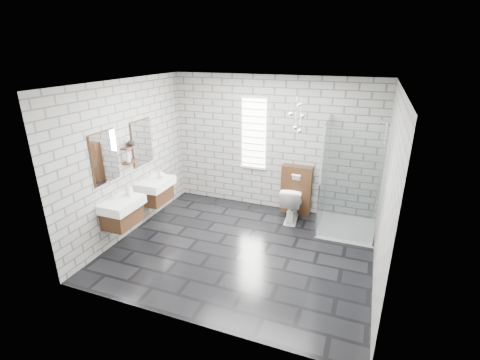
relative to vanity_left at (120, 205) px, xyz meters
The scene contains 20 objects.
floor 2.14m from the vanity_left, 17.23° to the left, with size 4.20×3.60×0.02m, color black.
ceiling 2.79m from the vanity_left, 17.23° to the left, with size 4.20×3.60×0.02m, color white.
wall_back 3.12m from the vanity_left, 51.54° to the left, with size 4.20×0.02×2.70m, color #979792.
wall_front 2.34m from the vanity_left, 32.58° to the right, with size 4.20×0.02×2.70m, color #979792.
wall_left 0.86m from the vanity_left, 108.93° to the left, with size 0.02×3.60×2.70m, color #979792.
wall_right 4.10m from the vanity_left, ahead, with size 0.02×3.60×2.70m, color #979792.
vanity_left is the anchor object (origin of this frame).
vanity_right 0.98m from the vanity_left, 90.00° to the left, with size 0.47×0.70×1.57m.
shelf_lower 0.79m from the vanity_left, 102.78° to the left, with size 0.14×0.30×0.03m, color #452815.
shelf_upper 0.99m from the vanity_left, 102.78° to the left, with size 0.14×0.30×0.03m, color #452815.
window 2.92m from the vanity_left, 57.58° to the left, with size 0.56×0.05×1.48m.
cistern_panel 3.37m from the vanity_left, 43.04° to the left, with size 0.60×0.20×1.00m, color #452815.
flush_plate 3.29m from the vanity_left, 41.70° to the left, with size 0.18×0.01×0.12m, color silver.
shower_enclosure 3.85m from the vanity_left, 27.50° to the left, with size 1.00×1.00×2.03m.
pendant_cluster 3.39m from the vanity_left, 38.53° to the left, with size 0.27×0.22×0.95m.
toilet 3.14m from the vanity_left, 38.11° to the left, with size 0.40×0.70×0.71m, color white.
soap_bottle_a 0.29m from the vanity_left, 76.63° to the left, with size 0.09×0.10×0.21m, color #B2B2B2.
soap_bottle_b 1.13m from the vanity_left, 85.63° to the left, with size 0.13×0.13×0.16m, color #B2B2B2.
soap_bottle_c 0.84m from the vanity_left, 103.42° to the left, with size 0.08×0.08×0.21m, color #B2B2B2.
vase 1.09m from the vanity_left, 100.70° to the left, with size 0.13×0.13×0.13m, color #B2B2B2.
Camera 1 is at (1.78, -4.73, 3.19)m, focal length 26.00 mm.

